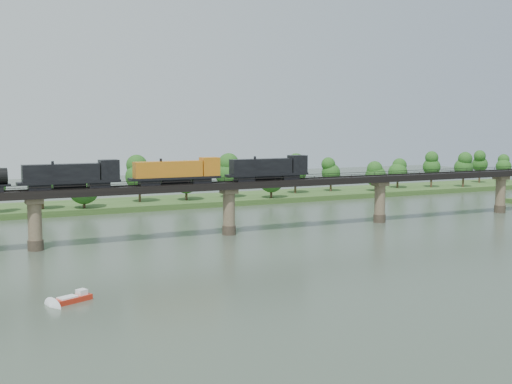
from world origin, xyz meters
name	(u,v)px	position (x,y,z in m)	size (l,w,h in m)	color
ground	(297,261)	(0.00, 0.00, 0.00)	(400.00, 400.00, 0.00)	#324032
far_bank	(155,203)	(0.00, 85.00, 0.80)	(300.00, 24.00, 1.60)	#305020
bridge	(229,210)	(0.00, 30.00, 5.46)	(236.00, 30.00, 11.50)	#473A2D
bridge_superstructure	(229,180)	(0.00, 30.00, 11.79)	(220.00, 4.90, 0.75)	black
far_treeline	(130,178)	(-8.21, 80.52, 8.83)	(289.06, 17.54, 13.60)	#382619
freight_train	(142,173)	(-18.98, 30.00, 14.07)	(78.20, 3.05, 5.38)	black
motorboat	(73,298)	(-39.97, -9.35, 0.49)	(5.44, 3.78, 1.44)	red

